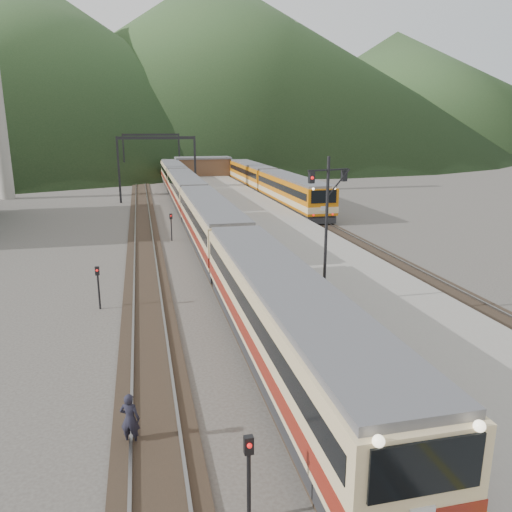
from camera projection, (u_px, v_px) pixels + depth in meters
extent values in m
cube|color=black|center=(195.00, 222.00, 49.12)|extent=(2.60, 200.00, 0.12)
cube|color=slate|center=(188.00, 221.00, 48.94)|extent=(0.10, 200.00, 0.14)
cube|color=slate|center=(202.00, 220.00, 49.25)|extent=(0.10, 200.00, 0.14)
cube|color=black|center=(143.00, 224.00, 48.03)|extent=(2.60, 200.00, 0.12)
cube|color=slate|center=(135.00, 223.00, 47.85)|extent=(0.10, 200.00, 0.14)
cube|color=slate|center=(151.00, 222.00, 48.16)|extent=(0.10, 200.00, 0.14)
cube|color=black|center=(306.00, 217.00, 51.62)|extent=(2.60, 200.00, 0.12)
cube|color=slate|center=(299.00, 216.00, 51.44)|extent=(0.10, 200.00, 0.14)
cube|color=slate|center=(313.00, 216.00, 51.75)|extent=(0.10, 200.00, 0.14)
cube|color=gray|center=(255.00, 218.00, 48.34)|extent=(8.00, 100.00, 1.00)
cube|color=black|center=(119.00, 170.00, 60.64)|extent=(0.25, 0.25, 8.00)
cube|color=black|center=(195.00, 169.00, 62.66)|extent=(0.25, 0.25, 8.00)
cube|color=black|center=(156.00, 138.00, 60.69)|extent=(9.30, 0.22, 0.35)
cube|color=black|center=(124.00, 158.00, 84.21)|extent=(0.25, 0.25, 8.00)
cube|color=black|center=(179.00, 157.00, 86.24)|extent=(0.25, 0.25, 8.00)
cube|color=black|center=(151.00, 135.00, 84.27)|extent=(9.30, 0.22, 0.35)
cube|color=brown|center=(203.00, 167.00, 85.58)|extent=(9.00, 4.00, 2.80)
cube|color=slate|center=(203.00, 158.00, 85.19)|extent=(9.40, 4.40, 0.30)
cone|color=#2B4924|center=(31.00, 65.00, 174.32)|extent=(180.00, 180.00, 60.00)
cone|color=#2B4924|center=(213.00, 62.00, 225.40)|extent=(220.00, 220.00, 75.00)
cone|color=#2B4924|center=(394.00, 91.00, 227.10)|extent=(160.00, 160.00, 50.00)
cube|color=beige|center=(283.00, 319.00, 19.01)|extent=(2.93, 19.70, 3.58)
cube|color=beige|center=(210.00, 223.00, 38.06)|extent=(2.93, 19.70, 3.58)
cube|color=beige|center=(186.00, 191.00, 57.10)|extent=(2.93, 19.70, 3.58)
cube|color=beige|center=(174.00, 175.00, 76.15)|extent=(2.93, 19.70, 3.58)
cube|color=#C86B09|center=(292.00, 191.00, 55.98)|extent=(3.01, 20.25, 3.68)
cube|color=#C86B09|center=(252.00, 175.00, 75.55)|extent=(3.01, 20.25, 3.68)
cylinder|color=black|center=(326.00, 232.00, 22.94)|extent=(0.14, 0.14, 6.86)
cube|color=black|center=(328.00, 170.00, 22.23)|extent=(2.14, 0.66, 0.07)
cube|color=black|center=(311.00, 178.00, 21.89)|extent=(0.29, 0.24, 0.50)
cube|color=black|center=(344.00, 176.00, 22.72)|extent=(0.29, 0.24, 0.50)
cylinder|color=black|center=(249.00, 484.00, 11.71)|extent=(0.10, 0.10, 2.00)
cube|color=black|center=(249.00, 445.00, 11.44)|extent=(0.23, 0.17, 0.45)
cylinder|color=black|center=(171.00, 229.00, 40.86)|extent=(0.10, 0.10, 2.00)
cube|color=black|center=(171.00, 216.00, 40.60)|extent=(0.25, 0.20, 0.45)
cylinder|color=black|center=(99.00, 290.00, 25.52)|extent=(0.10, 0.10, 2.00)
cube|color=black|center=(97.00, 271.00, 25.25)|extent=(0.23, 0.17, 0.45)
imported|color=black|center=(130.00, 419.00, 14.64)|extent=(0.69, 0.56, 1.62)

